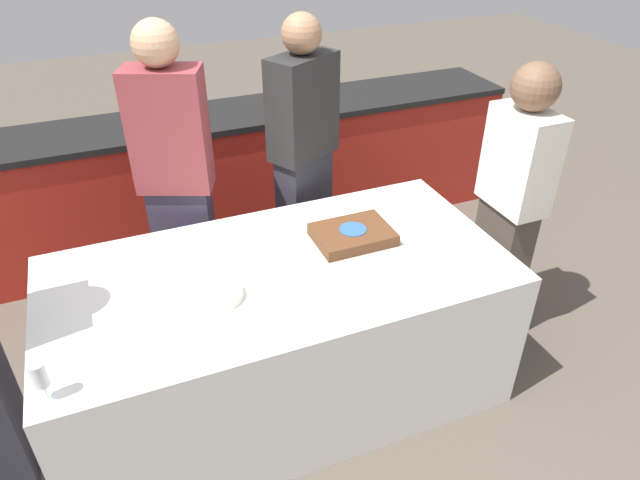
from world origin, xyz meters
The scene contains 11 objects.
ground_plane centered at (0.00, 0.00, 0.00)m, with size 14.00×14.00×0.00m, color brown.
back_counter centered at (0.00, 1.59, 0.46)m, with size 4.40×0.58×0.92m.
dining_table centered at (0.00, 0.00, 0.39)m, with size 2.08×1.03×0.78m.
cake centered at (0.40, 0.08, 0.81)m, with size 0.40×0.31×0.07m.
plate_stack centered at (-0.30, -0.11, 0.79)m, with size 0.20×0.20×0.04m.
wine_glass centered at (-0.96, -0.42, 0.88)m, with size 0.07×0.07×0.16m.
side_plate_near_cake centered at (0.48, 0.35, 0.78)m, with size 0.17×0.17×0.00m.
utensil_pile centered at (0.12, -0.40, 0.79)m, with size 0.16×0.09×0.02m.
person_cutting_cake centered at (0.40, 0.73, 0.88)m, with size 0.43×0.36×1.70m.
person_seated_right centered at (1.26, 0.00, 0.82)m, with size 0.23×0.35×1.56m.
person_standing_back centered at (-0.30, 0.73, 0.91)m, with size 0.42×0.33×1.73m.
Camera 1 is at (-0.61, -1.98, 2.28)m, focal length 32.00 mm.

